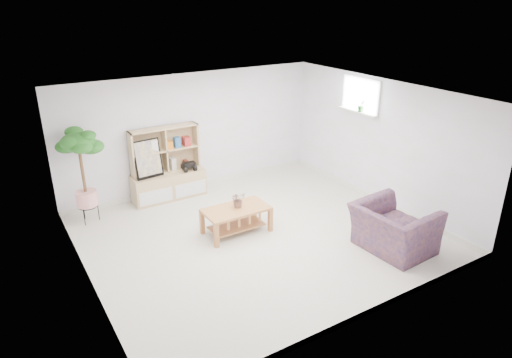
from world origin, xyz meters
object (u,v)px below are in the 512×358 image
storage_unit (167,164)px  coffee_table (236,220)px  armchair (394,226)px  floor_tree (83,177)px

storage_unit → coffee_table: storage_unit is taller
storage_unit → armchair: (2.29, -3.75, -0.29)m
floor_tree → storage_unit: bearing=7.0°
floor_tree → armchair: floor_tree is taller
storage_unit → coffee_table: size_ratio=1.30×
coffee_table → armchair: 2.59m
storage_unit → armchair: 4.40m
floor_tree → armchair: size_ratio=1.49×
floor_tree → armchair: bearing=-42.3°
floor_tree → armchair: 5.29m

